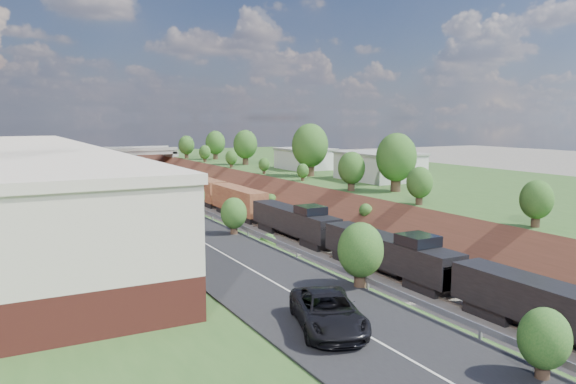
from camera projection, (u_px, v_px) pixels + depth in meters
name	position (u px, v px, depth m)	size (l,w,h in m)	color
platform_right	(394.00, 187.00, 98.31)	(44.00, 180.00, 5.00)	#315623
embankment_left	(143.00, 223.00, 77.98)	(7.07, 180.00, 7.07)	brown
embankment_right	(283.00, 211.00, 88.31)	(7.07, 180.00, 7.07)	brown
rail_left_track	(201.00, 217.00, 81.91)	(1.58, 180.00, 0.18)	gray
rail_right_track	(234.00, 214.00, 84.35)	(1.58, 180.00, 0.18)	gray
road	(109.00, 189.00, 75.21)	(8.00, 180.00, 0.10)	black
guardrail	(140.00, 184.00, 76.89)	(0.10, 171.00, 0.70)	#99999E
commercial_building	(10.00, 186.00, 49.67)	(14.30, 62.30, 7.00)	maroon
overpass	(125.00, 158.00, 136.64)	(24.50, 8.30, 7.40)	gray
white_building_near	(379.00, 167.00, 86.27)	(9.00, 12.00, 4.00)	silver
white_building_far	(305.00, 159.00, 105.28)	(8.00, 10.00, 3.60)	silver
tree_right_large	(396.00, 158.00, 72.43)	(5.25, 5.25, 7.61)	#473323
tree_left_crest	(263.00, 219.00, 41.76)	(2.45, 2.45, 3.55)	#473323
freight_train	(205.00, 189.00, 94.92)	(2.86, 146.08, 4.55)	black
suv	(328.00, 311.00, 25.07)	(2.71, 5.87, 1.63)	black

